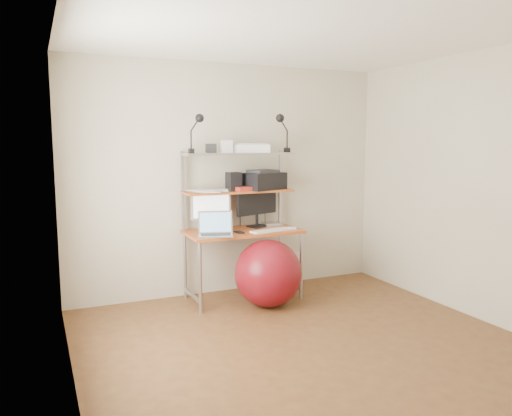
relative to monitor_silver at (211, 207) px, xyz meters
The scene contains 20 objects.
room 1.63m from the monitor_silver, 79.02° to the right, with size 3.60×3.60×3.60m.
computer_desk 0.32m from the monitor_silver, 13.77° to the right, with size 1.20×0.60×1.57m.
wall_outlet 1.36m from the monitor_silver, 10.16° to the left, with size 0.08×0.01×0.12m, color silver.
monitor_silver is the anchor object (origin of this frame).
monitor_black 0.54m from the monitor_silver, ahead, with size 0.53×0.22×0.55m.
laptop 0.35m from the monitor_silver, 99.95° to the right, with size 0.40×0.36×0.30m.
keyboard 0.68m from the monitor_silver, 27.80° to the right, with size 0.47×0.13×0.01m, color silver.
mouse 0.89m from the monitor_silver, 19.97° to the right, with size 0.08×0.05×0.02m, color silver.
mac_mini 0.75m from the monitor_silver, ahead, with size 0.20×0.20×0.04m, color silver.
phone 0.41m from the monitor_silver, 48.91° to the right, with size 0.07×0.13×0.01m, color black.
printer 0.65m from the monitor_silver, ahead, with size 0.52×0.43×0.21m.
nas_cube 0.36m from the monitor_silver, ahead, with size 0.13×0.13×0.20m, color black.
red_box 0.39m from the monitor_silver, 19.00° to the right, with size 0.16×0.11×0.05m, color #B12D1C.
scanner 0.77m from the monitor_silver, ahead, with size 0.43×0.35×0.10m.
box_white 0.65m from the monitor_silver, ahead, with size 0.11×0.09×0.13m, color silver.
box_grey 0.61m from the monitor_silver, 57.07° to the left, with size 0.09×0.09×0.09m, color #2B2B2D.
clip_lamp_left 0.87m from the monitor_silver, 144.85° to the right, with size 0.16×0.09×0.39m.
clip_lamp_right 1.16m from the monitor_silver, ahead, with size 0.16×0.09×0.41m.
exercise_ball 0.92m from the monitor_silver, 47.07° to the right, with size 0.68×0.68×0.68m, color maroon.
paper_stack 0.18m from the monitor_silver, 161.25° to the right, with size 0.40×0.41×0.02m.
Camera 1 is at (-1.98, -3.33, 1.67)m, focal length 35.00 mm.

